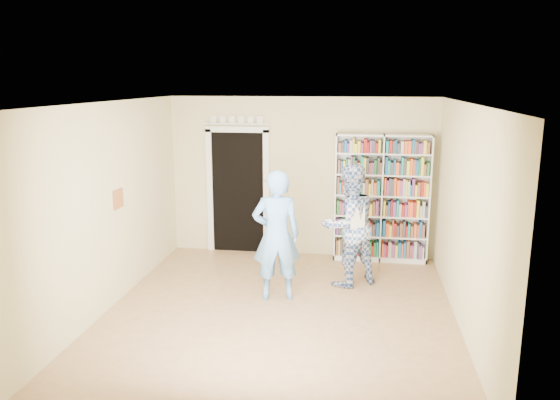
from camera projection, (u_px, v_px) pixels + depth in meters
name	position (u px, v px, depth m)	size (l,w,h in m)	color
floor	(280.00, 312.00, 7.13)	(5.00, 5.00, 0.00)	#916A46
ceiling	(280.00, 103.00, 6.55)	(5.00, 5.00, 0.00)	white
wall_back	(301.00, 177.00, 9.26)	(4.50, 4.50, 0.00)	beige
wall_left	(111.00, 206.00, 7.17)	(5.00, 5.00, 0.00)	beige
wall_right	(465.00, 218.00, 6.52)	(5.00, 5.00, 0.00)	beige
bookshelf	(382.00, 198.00, 8.97)	(1.54, 0.29, 2.11)	white
doorway	(238.00, 186.00, 9.43)	(1.10, 0.08, 2.43)	black
wall_art	(118.00, 199.00, 7.35)	(0.03, 0.25, 0.25)	brown
man_blue	(276.00, 235.00, 7.41)	(0.66, 0.43, 1.80)	#69A6EA
man_plaid	(349.00, 225.00, 7.92)	(0.87, 0.68, 1.80)	#2F4C90
paper_sheet	(358.00, 218.00, 7.64)	(0.23, 0.01, 0.32)	white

